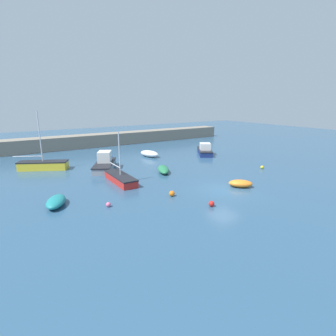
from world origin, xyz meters
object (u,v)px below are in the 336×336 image
at_px(open_tender_yellow, 56,202).
at_px(motorboat_with_cabin, 105,163).
at_px(rowboat_with_red_cover, 105,155).
at_px(sailboat_tall_mast, 43,165).
at_px(rowboat_blue_near, 163,169).
at_px(mooring_buoy_red, 212,204).
at_px(mooring_buoy_pink, 108,205).
at_px(mooring_buoy_yellow, 262,167).
at_px(cabin_cruiser_white, 205,150).
at_px(rowboat_white_midwater, 149,154).
at_px(sailboat_short_mast, 121,178).
at_px(mooring_buoy_orange, 172,194).
at_px(fishing_dinghy_green, 241,183).

bearing_deg(open_tender_yellow, motorboat_with_cabin, 164.12).
bearing_deg(rowboat_with_red_cover, sailboat_tall_mast, -92.28).
distance_m(rowboat_blue_near, mooring_buoy_red, 10.27).
distance_m(rowboat_with_red_cover, mooring_buoy_pink, 17.32).
height_order(rowboat_blue_near, motorboat_with_cabin, motorboat_with_cabin).
distance_m(rowboat_blue_near, sailboat_tall_mast, 13.81).
bearing_deg(mooring_buoy_yellow, sailboat_tall_mast, 147.87).
bearing_deg(cabin_cruiser_white, rowboat_white_midwater, 102.46).
height_order(sailboat_short_mast, mooring_buoy_yellow, sailboat_short_mast).
bearing_deg(sailboat_tall_mast, sailboat_short_mast, -31.87).
xyz_separation_m(rowboat_with_red_cover, mooring_buoy_orange, (-0.45, -17.07, -0.19)).
distance_m(mooring_buoy_yellow, mooring_buoy_orange, 13.85).
height_order(rowboat_blue_near, rowboat_white_midwater, rowboat_white_midwater).
bearing_deg(mooring_buoy_yellow, fishing_dinghy_green, -155.86).
bearing_deg(sailboat_tall_mast, mooring_buoy_red, -36.95).
bearing_deg(motorboat_with_cabin, rowboat_with_red_cover, -171.76).
height_order(rowboat_blue_near, sailboat_tall_mast, sailboat_tall_mast).
bearing_deg(sailboat_short_mast, rowboat_blue_near, 99.26).
xyz_separation_m(open_tender_yellow, mooring_buoy_red, (9.73, -6.43, -0.13)).
bearing_deg(mooring_buoy_red, motorboat_with_cabin, 100.94).
bearing_deg(rowboat_with_red_cover, fishing_dinghy_green, 2.65).
height_order(sailboat_tall_mast, mooring_buoy_orange, sailboat_tall_mast).
distance_m(rowboat_with_red_cover, mooring_buoy_yellow, 20.26).
distance_m(open_tender_yellow, mooring_buoy_pink, 3.98).
distance_m(mooring_buoy_orange, mooring_buoy_pink, 5.26).
bearing_deg(mooring_buoy_orange, rowboat_white_midwater, 67.73).
bearing_deg(mooring_buoy_red, rowboat_blue_near, 78.64).
xyz_separation_m(cabin_cruiser_white, rowboat_white_midwater, (-7.58, 2.97, -0.18)).
height_order(mooring_buoy_yellow, mooring_buoy_pink, mooring_buoy_yellow).
xyz_separation_m(rowboat_blue_near, mooring_buoy_yellow, (10.43, -4.89, -0.15)).
distance_m(sailboat_short_mast, mooring_buoy_orange, 6.20).
distance_m(cabin_cruiser_white, mooring_buoy_red, 19.53).
bearing_deg(rowboat_blue_near, sailboat_short_mast, 123.63).
bearing_deg(rowboat_white_midwater, sailboat_short_mast, -58.38).
height_order(rowboat_blue_near, sailboat_short_mast, sailboat_short_mast).
xyz_separation_m(motorboat_with_cabin, rowboat_white_midwater, (7.63, 3.19, -0.24)).
distance_m(rowboat_blue_near, sailboat_short_mast, 5.44).
bearing_deg(rowboat_white_midwater, motorboat_with_cabin, -83.35).
relative_size(cabin_cruiser_white, mooring_buoy_yellow, 14.05).
distance_m(sailboat_tall_mast, mooring_buoy_orange, 16.95).
height_order(fishing_dinghy_green, mooring_buoy_pink, fishing_dinghy_green).
bearing_deg(rowboat_with_red_cover, mooring_buoy_orange, -17.19).
bearing_deg(open_tender_yellow, fishing_dinghy_green, 96.42).
bearing_deg(rowboat_blue_near, cabin_cruiser_white, -38.80).
height_order(cabin_cruiser_white, sailboat_tall_mast, sailboat_tall_mast).
bearing_deg(fishing_dinghy_green, open_tender_yellow, -154.72).
distance_m(sailboat_tall_mast, mooring_buoy_yellow, 25.17).
height_order(fishing_dinghy_green, cabin_cruiser_white, cabin_cruiser_white).
bearing_deg(open_tender_yellow, rowboat_white_midwater, 151.87).
distance_m(open_tender_yellow, rowboat_with_red_cover, 16.63).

